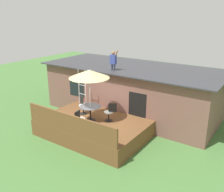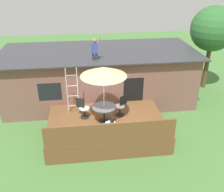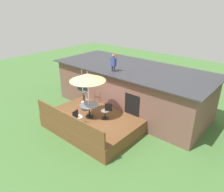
{
  "view_description": "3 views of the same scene",
  "coord_description": "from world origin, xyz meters",
  "px_view_note": "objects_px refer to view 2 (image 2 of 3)",
  "views": [
    {
      "loc": [
        7.1,
        -8.79,
        5.86
      ],
      "look_at": [
        0.35,
        1.07,
        1.81
      ],
      "focal_mm": 39.89,
      "sensor_mm": 36.0,
      "label": 1
    },
    {
      "loc": [
        -0.97,
        -9.69,
        6.89
      ],
      "look_at": [
        0.37,
        0.92,
        1.49
      ],
      "focal_mm": 41.21,
      "sensor_mm": 36.0,
      "label": 2
    },
    {
      "loc": [
        7.6,
        -7.18,
        6.71
      ],
      "look_at": [
        0.42,
        1.17,
        1.79
      ],
      "focal_mm": 34.09,
      "sensor_mm": 36.0,
      "label": 3
    }
  ],
  "objects_px": {
    "patio_table": "(104,110)",
    "person_figure": "(95,48)",
    "patio_chair_near": "(111,125)",
    "patio_chair_left": "(83,108)",
    "patio_chair_right": "(121,106)",
    "backyard_tree": "(213,29)",
    "patio_umbrella": "(103,71)",
    "step_ladder": "(72,91)"
  },
  "relations": [
    {
      "from": "patio_umbrella",
      "to": "patio_chair_left",
      "type": "bearing_deg",
      "value": 151.66
    },
    {
      "from": "patio_umbrella",
      "to": "patio_chair_near",
      "type": "distance_m",
      "value": 2.15
    },
    {
      "from": "patio_chair_left",
      "to": "patio_chair_right",
      "type": "relative_size",
      "value": 1.0
    },
    {
      "from": "patio_umbrella",
      "to": "person_figure",
      "type": "bearing_deg",
      "value": 94.7
    },
    {
      "from": "patio_chair_near",
      "to": "backyard_tree",
      "type": "bearing_deg",
      "value": -59.82
    },
    {
      "from": "patio_table",
      "to": "step_ladder",
      "type": "distance_m",
      "value": 1.73
    },
    {
      "from": "patio_umbrella",
      "to": "patio_chair_near",
      "type": "height_order",
      "value": "patio_umbrella"
    },
    {
      "from": "patio_table",
      "to": "backyard_tree",
      "type": "relative_size",
      "value": 0.21
    },
    {
      "from": "patio_chair_near",
      "to": "step_ladder",
      "type": "bearing_deg",
      "value": 27.3
    },
    {
      "from": "patio_table",
      "to": "patio_chair_right",
      "type": "bearing_deg",
      "value": 30.79
    },
    {
      "from": "person_figure",
      "to": "step_ladder",
      "type": "bearing_deg",
      "value": -131.19
    },
    {
      "from": "person_figure",
      "to": "patio_chair_left",
      "type": "bearing_deg",
      "value": -111.82
    },
    {
      "from": "patio_table",
      "to": "patio_chair_right",
      "type": "height_order",
      "value": "patio_chair_right"
    },
    {
      "from": "patio_table",
      "to": "patio_chair_near",
      "type": "xyz_separation_m",
      "value": [
        0.17,
        -1.01,
        -0.13
      ]
    },
    {
      "from": "backyard_tree",
      "to": "patio_umbrella",
      "type": "bearing_deg",
      "value": -146.29
    },
    {
      "from": "patio_chair_near",
      "to": "backyard_tree",
      "type": "xyz_separation_m",
      "value": [
        6.61,
        5.53,
        2.4
      ]
    },
    {
      "from": "patio_chair_left",
      "to": "backyard_tree",
      "type": "bearing_deg",
      "value": 56.05
    },
    {
      "from": "patio_umbrella",
      "to": "patio_chair_near",
      "type": "xyz_separation_m",
      "value": [
        0.17,
        -1.01,
        -1.89
      ]
    },
    {
      "from": "patio_chair_right",
      "to": "patio_chair_near",
      "type": "bearing_deg",
      "value": 35.72
    },
    {
      "from": "patio_table",
      "to": "backyard_tree",
      "type": "bearing_deg",
      "value": 33.71
    },
    {
      "from": "patio_chair_right",
      "to": "patio_chair_near",
      "type": "distance_m",
      "value": 1.63
    },
    {
      "from": "step_ladder",
      "to": "backyard_tree",
      "type": "height_order",
      "value": "backyard_tree"
    },
    {
      "from": "patio_umbrella",
      "to": "patio_chair_right",
      "type": "height_order",
      "value": "patio_umbrella"
    },
    {
      "from": "step_ladder",
      "to": "backyard_tree",
      "type": "bearing_deg",
      "value": 23.64
    },
    {
      "from": "step_ladder",
      "to": "patio_chair_left",
      "type": "height_order",
      "value": "step_ladder"
    },
    {
      "from": "step_ladder",
      "to": "person_figure",
      "type": "height_order",
      "value": "person_figure"
    },
    {
      "from": "patio_umbrella",
      "to": "person_figure",
      "type": "distance_m",
      "value": 2.31
    },
    {
      "from": "patio_chair_left",
      "to": "backyard_tree",
      "type": "xyz_separation_m",
      "value": [
        7.69,
        4.04,
        2.4
      ]
    },
    {
      "from": "patio_chair_left",
      "to": "backyard_tree",
      "type": "relative_size",
      "value": 0.18
    },
    {
      "from": "patio_umbrella",
      "to": "patio_chair_right",
      "type": "relative_size",
      "value": 2.76
    },
    {
      "from": "step_ladder",
      "to": "person_figure",
      "type": "xyz_separation_m",
      "value": [
        1.14,
        1.3,
        1.58
      ]
    },
    {
      "from": "patio_table",
      "to": "patio_chair_near",
      "type": "relative_size",
      "value": 1.13
    },
    {
      "from": "patio_chair_left",
      "to": "patio_umbrella",
      "type": "bearing_deg",
      "value": 0.0
    },
    {
      "from": "patio_chair_left",
      "to": "patio_chair_near",
      "type": "distance_m",
      "value": 1.84
    },
    {
      "from": "person_figure",
      "to": "backyard_tree",
      "type": "distance_m",
      "value": 7.33
    },
    {
      "from": "step_ladder",
      "to": "patio_umbrella",
      "type": "bearing_deg",
      "value": -36.43
    },
    {
      "from": "step_ladder",
      "to": "patio_chair_right",
      "type": "distance_m",
      "value": 2.3
    },
    {
      "from": "backyard_tree",
      "to": "patio_table",
      "type": "bearing_deg",
      "value": -146.29
    },
    {
      "from": "patio_umbrella",
      "to": "person_figure",
      "type": "relative_size",
      "value": 2.29
    },
    {
      "from": "patio_chair_right",
      "to": "patio_chair_left",
      "type": "bearing_deg",
      "value": -30.68
    },
    {
      "from": "person_figure",
      "to": "patio_chair_near",
      "type": "height_order",
      "value": "person_figure"
    },
    {
      "from": "patio_table",
      "to": "person_figure",
      "type": "relative_size",
      "value": 0.94
    }
  ]
}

